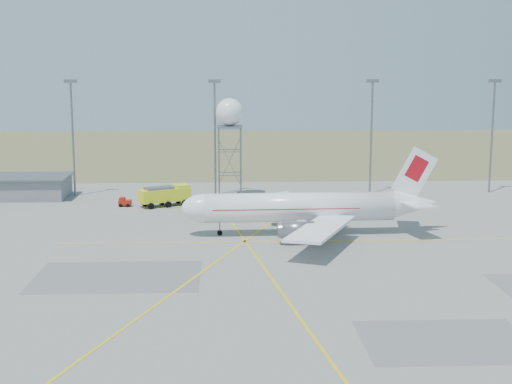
{
  "coord_description": "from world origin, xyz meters",
  "views": [
    {
      "loc": [
        -8.21,
        -60.42,
        22.3
      ],
      "look_at": [
        -3.83,
        40.0,
        4.9
      ],
      "focal_mm": 50.0,
      "sensor_mm": 36.0,
      "label": 1
    }
  ],
  "objects_px": {
    "airliner_main": "(304,208)",
    "radar_tower": "(230,142)",
    "baggage_tug": "(125,203)",
    "fire_truck": "(166,196)"
  },
  "relations": [
    {
      "from": "fire_truck",
      "to": "baggage_tug",
      "type": "height_order",
      "value": "fire_truck"
    },
    {
      "from": "airliner_main",
      "to": "baggage_tug",
      "type": "relative_size",
      "value": 16.62
    },
    {
      "from": "radar_tower",
      "to": "baggage_tug",
      "type": "relative_size",
      "value": 8.21
    },
    {
      "from": "fire_truck",
      "to": "baggage_tug",
      "type": "xyz_separation_m",
      "value": [
        -6.77,
        -0.1,
        -1.03
      ]
    },
    {
      "from": "radar_tower",
      "to": "fire_truck",
      "type": "relative_size",
      "value": 1.98
    },
    {
      "from": "radar_tower",
      "to": "fire_truck",
      "type": "xyz_separation_m",
      "value": [
        -10.6,
        -8.13,
        -8.11
      ]
    },
    {
      "from": "baggage_tug",
      "to": "radar_tower",
      "type": "bearing_deg",
      "value": 32.29
    },
    {
      "from": "airliner_main",
      "to": "radar_tower",
      "type": "bearing_deg",
      "value": -73.08
    },
    {
      "from": "fire_truck",
      "to": "baggage_tug",
      "type": "distance_m",
      "value": 6.85
    },
    {
      "from": "airliner_main",
      "to": "fire_truck",
      "type": "relative_size",
      "value": 4.02
    }
  ]
}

